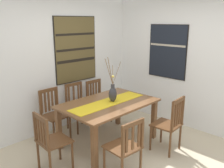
{
  "coord_description": "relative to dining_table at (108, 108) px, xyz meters",
  "views": [
    {
      "loc": [
        -2.64,
        -2.22,
        2.15
      ],
      "look_at": [
        0.26,
        0.63,
        1.08
      ],
      "focal_mm": 39.0,
      "sensor_mm": 36.0,
      "label": 1
    }
  ],
  "objects": [
    {
      "name": "chair_0",
      "position": [
        -1.17,
        -0.0,
        -0.18
      ],
      "size": [
        0.44,
        0.44,
        0.9
      ],
      "color": "brown",
      "rests_on": "ground_plane"
    },
    {
      "name": "wall_side",
      "position": [
        1.7,
        -0.62,
        0.69
      ],
      "size": [
        0.12,
        6.4,
        2.7
      ],
      "primitive_type": "cube",
      "color": "white",
      "rests_on": "ground_plane"
    },
    {
      "name": "chair_1",
      "position": [
        -0.57,
        0.86,
        -0.16
      ],
      "size": [
        0.44,
        0.44,
        0.94
      ],
      "color": "brown",
      "rests_on": "ground_plane"
    },
    {
      "name": "chair_5",
      "position": [
        0.52,
        -0.92,
        -0.16
      ],
      "size": [
        0.45,
        0.45,
        0.95
      ],
      "color": "brown",
      "rests_on": "ground_plane"
    },
    {
      "name": "dining_table",
      "position": [
        0.0,
        0.0,
        0.0
      ],
      "size": [
        1.63,
        1.07,
        0.77
      ],
      "color": "brown",
      "rests_on": "ground_plane"
    },
    {
      "name": "chair_4",
      "position": [
        -0.55,
        -0.88,
        -0.19
      ],
      "size": [
        0.45,
        0.45,
        0.89
      ],
      "color": "brown",
      "rests_on": "ground_plane"
    },
    {
      "name": "wall_back",
      "position": [
        -0.16,
        1.24,
        0.69
      ],
      "size": [
        6.4,
        0.12,
        2.7
      ],
      "primitive_type": "cube",
      "color": "white",
      "rests_on": "ground_plane"
    },
    {
      "name": "centerpiece_vase",
      "position": [
        0.08,
        -0.02,
        0.26
      ],
      "size": [
        0.15,
        0.28,
        0.78
      ],
      "color": "#333338",
      "rests_on": "dining_table"
    },
    {
      "name": "painting_on_side_wall",
      "position": [
        1.64,
        -0.1,
        0.85
      ],
      "size": [
        0.05,
        0.88,
        1.11
      ],
      "color": "black"
    },
    {
      "name": "table_runner",
      "position": [
        0.0,
        0.0,
        0.11
      ],
      "size": [
        1.5,
        0.36,
        0.01
      ],
      "primitive_type": "cube",
      "color": "gold",
      "rests_on": "dining_table"
    },
    {
      "name": "painting_on_back_wall",
      "position": [
        0.23,
        1.18,
        0.9
      ],
      "size": [
        1.01,
        0.05,
        1.32
      ],
      "color": "black"
    },
    {
      "name": "chair_3",
      "position": [
        0.01,
        0.89,
        -0.18
      ],
      "size": [
        0.44,
        0.44,
        0.93
      ],
      "color": "brown",
      "rests_on": "ground_plane"
    },
    {
      "name": "chair_2",
      "position": [
        0.54,
        0.88,
        -0.18
      ],
      "size": [
        0.43,
        0.43,
        0.9
      ],
      "color": "brown",
      "rests_on": "ground_plane"
    },
    {
      "name": "ground_plane",
      "position": [
        -0.16,
        -0.62,
        -0.68
      ],
      "size": [
        6.4,
        6.4,
        0.03
      ],
      "primitive_type": "cube",
      "color": "beige"
    }
  ]
}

